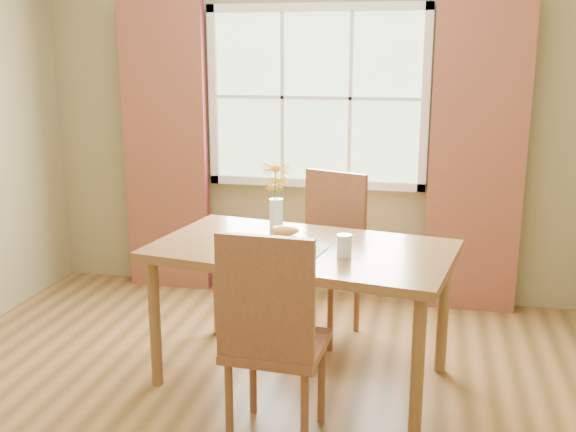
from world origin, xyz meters
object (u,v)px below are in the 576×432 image
(chair_near, at_px, (271,332))
(chair_far, at_px, (328,246))
(dining_table, at_px, (302,260))
(croissant_sandwich, at_px, (285,236))
(water_glass, at_px, (344,246))
(flower_vase, at_px, (276,191))

(chair_near, bearing_deg, chair_far, 91.15)
(dining_table, distance_m, croissant_sandwich, 0.20)
(dining_table, height_order, croissant_sandwich, croissant_sandwich)
(croissant_sandwich, xyz_separation_m, water_glass, (0.33, -0.05, -0.02))
(dining_table, xyz_separation_m, croissant_sandwich, (-0.08, -0.09, 0.16))
(chair_near, distance_m, croissant_sandwich, 0.69)
(chair_near, xyz_separation_m, water_glass, (0.25, 0.57, 0.26))
(chair_near, xyz_separation_m, chair_far, (0.04, 1.42, -0.00))
(chair_near, bearing_deg, water_glass, 68.71)
(water_glass, xyz_separation_m, flower_vase, (-0.46, 0.39, 0.19))
(croissant_sandwich, bearing_deg, flower_vase, 97.80)
(chair_far, height_order, croissant_sandwich, chair_far)
(chair_far, distance_m, water_glass, 0.91)
(water_glass, height_order, flower_vase, flower_vase)
(dining_table, bearing_deg, flower_vase, 138.68)
(chair_far, bearing_deg, chair_near, -70.74)
(chair_far, bearing_deg, dining_table, -71.90)
(chair_near, distance_m, chair_far, 1.42)
(chair_near, bearing_deg, flower_vase, 104.47)
(flower_vase, bearing_deg, dining_table, -50.81)
(flower_vase, bearing_deg, chair_near, -78.18)
(croissant_sandwich, distance_m, water_glass, 0.34)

